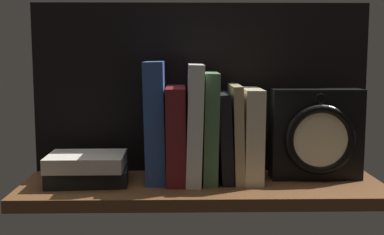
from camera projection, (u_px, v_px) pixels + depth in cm
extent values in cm
cube|color=brown|center=(203.00, 188.00, 107.02)|extent=(76.11, 24.73, 2.50)
cube|color=black|center=(201.00, 88.00, 116.06)|extent=(76.11, 1.20, 38.42)
cube|color=#2D4C8E|center=(156.00, 121.00, 107.78)|extent=(4.64, 12.73, 25.54)
cube|color=maroon|center=(176.00, 134.00, 108.21)|extent=(4.20, 15.76, 20.15)
cube|color=silver|center=(194.00, 123.00, 107.98)|extent=(3.85, 16.78, 24.98)
cube|color=#476B44|center=(210.00, 127.00, 108.16)|extent=(3.42, 14.31, 23.22)
cube|color=black|center=(224.00, 137.00, 108.50)|extent=(3.44, 13.30, 18.93)
cube|color=tan|center=(236.00, 133.00, 108.44)|extent=(2.61, 13.85, 20.57)
cube|color=beige|center=(251.00, 134.00, 108.55)|extent=(4.00, 13.81, 19.77)
cube|color=black|center=(316.00, 134.00, 109.68)|extent=(19.55, 5.68, 19.55)
torus|color=black|center=(320.00, 140.00, 106.55)|extent=(15.07, 1.85, 15.07)
cylinder|color=beige|center=(320.00, 140.00, 106.55)|extent=(12.16, 0.60, 12.16)
cube|color=black|center=(326.00, 135.00, 105.95)|extent=(2.40, 0.30, 2.23)
cube|color=black|center=(310.00, 144.00, 106.12)|extent=(4.54, 0.30, 2.03)
torus|color=black|center=(321.00, 99.00, 105.85)|extent=(2.44, 0.44, 2.44)
cube|color=black|center=(88.00, 175.00, 106.82)|extent=(17.44, 13.65, 3.18)
cube|color=beige|center=(87.00, 161.00, 106.17)|extent=(15.97, 12.26, 3.06)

